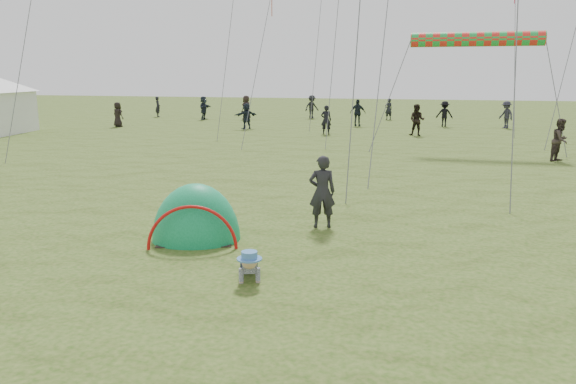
# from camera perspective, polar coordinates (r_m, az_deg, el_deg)

# --- Properties ---
(ground) EXTENTS (140.00, 140.00, 0.00)m
(ground) POSITION_cam_1_polar(r_m,az_deg,el_deg) (9.41, -0.74, -9.24)
(ground) COLOR #24490F
(crawling_toddler) EXTENTS (0.76, 0.89, 0.58)m
(crawling_toddler) POSITION_cam_1_polar(r_m,az_deg,el_deg) (9.48, -3.96, -7.23)
(crawling_toddler) COLOR black
(crawling_toddler) RESTS_ON ground
(popup_tent) EXTENTS (2.20, 1.99, 2.37)m
(popup_tent) POSITION_cam_1_polar(r_m,az_deg,el_deg) (11.94, -9.27, -4.77)
(popup_tent) COLOR #0B813F
(popup_tent) RESTS_ON ground
(standing_adult) EXTENTS (0.69, 0.55, 1.64)m
(standing_adult) POSITION_cam_1_polar(r_m,az_deg,el_deg) (12.54, 3.49, 0.03)
(standing_adult) COLOR black
(standing_adult) RESTS_ON ground
(crowd_person_0) EXTENTS (0.69, 0.63, 1.58)m
(crowd_person_0) POSITION_cam_1_polar(r_m,az_deg,el_deg) (43.19, 10.18, 8.29)
(crowd_person_0) COLOR black
(crowd_person_0) RESTS_ON ground
(crowd_person_1) EXTENTS (1.00, 1.03, 1.68)m
(crowd_person_1) POSITION_cam_1_polar(r_m,az_deg,el_deg) (24.63, 25.94, 4.77)
(crowd_person_1) COLOR #372C29
(crowd_person_1) RESTS_ON ground
(crowd_person_3) EXTENTS (1.16, 1.26, 1.71)m
(crowd_person_3) POSITION_cam_1_polar(r_m,az_deg,el_deg) (38.39, 21.28, 7.33)
(crowd_person_3) COLOR #262631
(crowd_person_3) RESTS_ON ground
(crowd_person_5) EXTENTS (1.42, 1.37, 1.61)m
(crowd_person_5) POSITION_cam_1_polar(r_m,az_deg,el_deg) (35.42, -4.25, 7.71)
(crowd_person_5) COLOR #1D2530
(crowd_person_5) RESTS_ON ground
(crowd_person_6) EXTENTS (0.66, 0.50, 1.64)m
(crowd_person_6) POSITION_cam_1_polar(r_m,az_deg,el_deg) (32.27, 3.89, 7.32)
(crowd_person_6) COLOR black
(crowd_person_6) RESTS_ON ground
(crowd_person_7) EXTENTS (0.97, 0.82, 1.74)m
(crowd_person_7) POSITION_cam_1_polar(r_m,az_deg,el_deg) (32.22, 12.97, 7.13)
(crowd_person_7) COLOR black
(crowd_person_7) RESTS_ON ground
(crowd_person_8) EXTENTS (1.04, 0.46, 1.76)m
(crowd_person_8) POSITION_cam_1_polar(r_m,az_deg,el_deg) (37.49, 7.10, 7.99)
(crowd_person_8) COLOR black
(crowd_person_8) RESTS_ON ground
(crowd_person_9) EXTENTS (1.29, 1.26, 1.77)m
(crowd_person_9) POSITION_cam_1_polar(r_m,az_deg,el_deg) (43.81, 2.43, 8.64)
(crowd_person_9) COLOR black
(crowd_person_9) RESTS_ON ground
(crowd_person_10) EXTENTS (0.91, 0.74, 1.60)m
(crowd_person_10) POSITION_cam_1_polar(r_m,az_deg,el_deg) (38.38, -16.90, 7.54)
(crowd_person_10) COLOR black
(crowd_person_10) RESTS_ON ground
(crowd_person_11) EXTENTS (0.52, 1.62, 1.74)m
(crowd_person_11) POSITION_cam_1_polar(r_m,az_deg,el_deg) (43.13, -8.55, 8.44)
(crowd_person_11) COLOR #212935
(crowd_person_11) RESTS_ON ground
(crowd_person_12) EXTENTS (0.68, 0.69, 1.61)m
(crowd_person_12) POSITION_cam_1_polar(r_m,az_deg,el_deg) (46.53, -13.08, 8.43)
(crowd_person_12) COLOR black
(crowd_person_12) RESTS_ON ground
(crowd_person_15) EXTENTS (1.11, 0.69, 1.65)m
(crowd_person_15) POSITION_cam_1_polar(r_m,az_deg,el_deg) (38.32, 15.60, 7.65)
(crowd_person_15) COLOR black
(crowd_person_15) RESTS_ON ground
(crowd_person_16) EXTENTS (0.83, 1.02, 1.80)m
(crowd_person_16) POSITION_cam_1_polar(r_m,az_deg,el_deg) (42.82, -4.26, 8.55)
(crowd_person_16) COLOR black
(crowd_person_16) RESTS_ON ground
(rainbow_tube_kite) EXTENTS (5.63, 0.64, 0.64)m
(rainbow_tube_kite) POSITION_cam_1_polar(r_m,az_deg,el_deg) (26.81, 18.58, 14.51)
(rainbow_tube_kite) COLOR red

